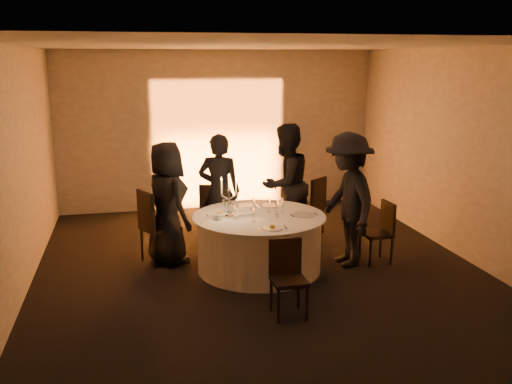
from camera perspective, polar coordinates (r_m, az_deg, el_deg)
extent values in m
plane|color=black|center=(7.94, 0.32, -7.72)|extent=(7.00, 7.00, 0.00)
plane|color=silver|center=(7.42, 0.35, 14.47)|extent=(7.00, 7.00, 0.00)
plane|color=#9F9994|center=(10.94, -3.81, 6.18)|extent=(7.00, 0.00, 7.00)
plane|color=#9F9994|center=(4.30, 10.92, -5.21)|extent=(7.00, 0.00, 7.00)
plane|color=#9F9994|center=(7.47, -22.72, 1.86)|extent=(0.00, 7.00, 7.00)
plane|color=#9F9994|center=(8.70, 20.00, 3.58)|extent=(0.00, 7.00, 7.00)
cube|color=black|center=(10.92, -3.45, -1.58)|extent=(0.25, 0.12, 0.10)
cylinder|color=black|center=(7.94, 0.32, -7.62)|extent=(0.60, 0.60, 0.03)
cylinder|color=black|center=(7.81, 0.32, -5.15)|extent=(0.20, 0.20, 0.75)
cylinder|color=white|center=(7.81, 0.32, -5.15)|extent=(1.68, 1.68, 0.75)
cylinder|color=white|center=(7.70, 0.33, -2.43)|extent=(1.80, 1.80, 0.02)
cube|color=black|center=(8.18, -9.56, -3.53)|extent=(0.61, 0.61, 0.05)
cube|color=black|center=(8.02, -10.95, -1.82)|extent=(0.23, 0.43, 0.53)
cylinder|color=black|center=(8.19, -7.61, -5.35)|extent=(0.04, 0.04, 0.49)
cylinder|color=black|center=(8.52, -8.96, -4.65)|extent=(0.04, 0.04, 0.49)
cylinder|color=black|center=(8.01, -10.06, -5.87)|extent=(0.04, 0.04, 0.49)
cylinder|color=black|center=(8.34, -11.34, -5.13)|extent=(0.04, 0.04, 0.49)
cube|color=black|center=(8.94, -4.08, -2.19)|extent=(0.53, 0.53, 0.05)
cube|color=black|center=(8.69, -4.30, -0.85)|extent=(0.42, 0.17, 0.49)
cylinder|color=black|center=(9.15, -2.75, -3.36)|extent=(0.04, 0.04, 0.46)
cylinder|color=black|center=(9.21, -5.01, -3.29)|extent=(0.04, 0.04, 0.46)
cylinder|color=black|center=(8.81, -3.06, -4.03)|extent=(0.04, 0.04, 0.46)
cylinder|color=black|center=(8.86, -5.41, -3.96)|extent=(0.04, 0.04, 0.46)
cube|color=black|center=(9.40, 5.26, -1.46)|extent=(0.59, 0.59, 0.05)
cube|color=black|center=(9.24, 6.28, -0.08)|extent=(0.35, 0.30, 0.48)
cylinder|color=black|center=(9.71, 4.92, -2.43)|extent=(0.04, 0.04, 0.45)
cylinder|color=black|center=(9.42, 3.70, -2.90)|extent=(0.04, 0.04, 0.45)
cylinder|color=black|center=(9.52, 6.73, -2.79)|extent=(0.04, 0.04, 0.45)
cylinder|color=black|center=(9.23, 5.55, -3.28)|extent=(0.04, 0.04, 0.45)
cube|color=black|center=(8.25, 11.91, -4.12)|extent=(0.40, 0.40, 0.05)
cube|color=black|center=(8.27, 13.06, -2.44)|extent=(0.06, 0.38, 0.44)
cylinder|color=black|center=(8.39, 10.33, -5.30)|extent=(0.04, 0.04, 0.41)
cylinder|color=black|center=(8.11, 11.33, -6.00)|extent=(0.04, 0.04, 0.41)
cylinder|color=black|center=(8.53, 12.33, -5.08)|extent=(0.04, 0.04, 0.41)
cylinder|color=black|center=(8.26, 13.38, -5.75)|extent=(0.04, 0.04, 0.41)
cube|color=black|center=(6.45, 3.32, -8.89)|extent=(0.38, 0.38, 0.05)
cube|color=black|center=(6.52, 2.93, -6.42)|extent=(0.38, 0.04, 0.43)
cylinder|color=black|center=(6.35, 2.27, -11.33)|extent=(0.04, 0.04, 0.41)
cylinder|color=black|center=(6.43, 5.12, -11.03)|extent=(0.04, 0.04, 0.41)
cylinder|color=black|center=(6.63, 1.53, -10.19)|extent=(0.04, 0.04, 0.41)
cylinder|color=black|center=(6.72, 4.26, -9.93)|extent=(0.04, 0.04, 0.41)
imported|color=black|center=(8.05, -8.87, -1.12)|extent=(0.86, 1.00, 1.73)
imported|color=black|center=(8.64, -3.69, 0.08)|extent=(0.74, 0.60, 1.75)
imported|color=black|center=(8.81, 2.96, 0.77)|extent=(1.15, 1.09, 1.88)
imported|color=black|center=(7.96, 9.17, -0.78)|extent=(0.75, 1.24, 1.87)
cylinder|color=white|center=(7.74, -3.64, -2.25)|extent=(0.25, 0.25, 0.01)
cube|color=silver|center=(7.72, -4.89, -2.33)|extent=(0.01, 0.17, 0.01)
cube|color=silver|center=(7.77, -2.41, -2.19)|extent=(0.02, 0.17, 0.01)
sphere|color=gold|center=(7.73, -3.65, -1.95)|extent=(0.07, 0.07, 0.07)
cylinder|color=white|center=(8.18, -1.17, -1.37)|extent=(0.25, 0.25, 0.01)
cube|color=silver|center=(8.15, -2.34, -1.44)|extent=(0.02, 0.17, 0.01)
cube|color=silver|center=(8.22, -0.01, -1.31)|extent=(0.01, 0.17, 0.01)
cylinder|color=white|center=(8.20, 1.37, -1.34)|extent=(0.25, 0.25, 0.01)
cube|color=silver|center=(8.16, 0.21, -1.41)|extent=(0.02, 0.17, 0.01)
cube|color=silver|center=(8.24, 2.52, -1.28)|extent=(0.02, 0.17, 0.01)
cylinder|color=white|center=(7.73, 4.83, -2.29)|extent=(0.30, 0.30, 0.01)
cube|color=silver|center=(7.68, 3.62, -2.37)|extent=(0.02, 0.17, 0.01)
cube|color=silver|center=(7.78, 6.03, -2.22)|extent=(0.01, 0.17, 0.01)
cylinder|color=white|center=(7.11, 1.64, -3.64)|extent=(0.26, 0.26, 0.01)
cube|color=silver|center=(7.07, 0.31, -3.74)|extent=(0.02, 0.17, 0.01)
cube|color=silver|center=(7.15, 2.97, -3.56)|extent=(0.02, 0.17, 0.01)
sphere|color=gold|center=(7.10, 1.65, -3.32)|extent=(0.07, 0.07, 0.07)
cylinder|color=white|center=(7.52, -3.83, -2.75)|extent=(0.11, 0.11, 0.01)
cylinder|color=white|center=(7.51, -3.83, -2.50)|extent=(0.07, 0.07, 0.06)
cylinder|color=silver|center=(7.63, -2.69, -2.45)|extent=(0.12, 0.12, 0.02)
sphere|color=silver|center=(7.61, -2.70, -2.05)|extent=(0.06, 0.06, 0.06)
cylinder|color=silver|center=(7.58, -2.71, -1.18)|extent=(0.02, 0.02, 0.31)
cylinder|color=silver|center=(7.54, -2.72, 0.07)|extent=(0.05, 0.05, 0.03)
cylinder|color=silver|center=(7.52, -2.73, 0.85)|extent=(0.02, 0.02, 0.20)
cone|color=yellow|center=(7.49, -2.74, 1.74)|extent=(0.02, 0.02, 0.03)
cylinder|color=silver|center=(7.55, -3.09, -0.53)|extent=(0.11, 0.02, 0.08)
cylinder|color=silver|center=(7.54, -3.47, -0.31)|extent=(0.05, 0.05, 0.03)
cylinder|color=silver|center=(7.51, -3.48, 0.47)|extent=(0.02, 0.02, 0.20)
cone|color=yellow|center=(7.49, -3.50, 1.36)|extent=(0.02, 0.02, 0.03)
cylinder|color=silver|center=(7.57, -2.34, -0.49)|extent=(0.11, 0.02, 0.08)
cylinder|color=silver|center=(7.57, -1.96, -0.23)|extent=(0.05, 0.05, 0.03)
cylinder|color=silver|center=(7.55, -1.97, 0.55)|extent=(0.02, 0.02, 0.20)
cone|color=yellow|center=(7.52, -1.98, 1.44)|extent=(0.02, 0.02, 0.03)
cylinder|color=silver|center=(7.93, -0.19, -1.87)|extent=(0.06, 0.06, 0.01)
cylinder|color=silver|center=(7.92, -0.19, -1.51)|extent=(0.01, 0.01, 0.10)
cone|color=silver|center=(7.89, -0.19, -0.88)|extent=(0.07, 0.07, 0.09)
cylinder|color=silver|center=(7.61, 2.16, -2.53)|extent=(0.06, 0.06, 0.01)
cylinder|color=silver|center=(7.60, 2.16, -2.15)|extent=(0.01, 0.01, 0.10)
cone|color=silver|center=(7.58, 2.17, -1.49)|extent=(0.07, 0.07, 0.09)
cylinder|color=silver|center=(7.89, 1.30, -1.96)|extent=(0.06, 0.06, 0.01)
cylinder|color=silver|center=(7.87, 1.31, -1.60)|extent=(0.01, 0.01, 0.10)
cone|color=silver|center=(7.85, 1.31, -0.96)|extent=(0.07, 0.07, 0.09)
cylinder|color=silver|center=(7.89, 2.54, -1.97)|extent=(0.06, 0.06, 0.01)
cylinder|color=silver|center=(7.87, 2.54, -1.61)|extent=(0.01, 0.01, 0.10)
cone|color=silver|center=(7.85, 2.55, -0.97)|extent=(0.07, 0.07, 0.09)
cylinder|color=silver|center=(7.41, -0.25, -2.96)|extent=(0.06, 0.06, 0.01)
cylinder|color=silver|center=(7.40, -0.25, -2.57)|extent=(0.01, 0.01, 0.10)
cone|color=silver|center=(7.37, -0.25, -1.90)|extent=(0.07, 0.07, 0.09)
cylinder|color=silver|center=(7.56, -2.09, -2.65)|extent=(0.06, 0.06, 0.01)
cylinder|color=silver|center=(7.54, -2.10, -2.27)|extent=(0.01, 0.01, 0.10)
cone|color=silver|center=(7.52, -2.10, -1.61)|extent=(0.07, 0.07, 0.09)
cylinder|color=silver|center=(7.75, 2.11, -2.25)|extent=(0.06, 0.06, 0.01)
cylinder|color=silver|center=(7.73, 2.11, -1.88)|extent=(0.01, 0.01, 0.10)
cone|color=silver|center=(7.71, 2.12, -1.23)|extent=(0.07, 0.07, 0.09)
cylinder|color=silver|center=(7.83, -3.15, -2.09)|extent=(0.06, 0.06, 0.01)
cylinder|color=silver|center=(7.82, -3.15, -1.72)|extent=(0.01, 0.01, 0.10)
cone|color=silver|center=(7.79, -3.16, -1.08)|extent=(0.07, 0.07, 0.09)
cylinder|color=silver|center=(7.77, -2.62, -2.21)|extent=(0.06, 0.06, 0.01)
cylinder|color=silver|center=(7.76, -2.62, -1.84)|extent=(0.01, 0.01, 0.10)
cone|color=silver|center=(7.73, -2.63, -1.19)|extent=(0.07, 0.07, 0.09)
cylinder|color=silver|center=(7.99, -2.58, -1.45)|extent=(0.07, 0.07, 0.09)
cylinder|color=silver|center=(7.86, -2.37, -1.70)|extent=(0.07, 0.07, 0.09)
cylinder|color=silver|center=(7.67, -1.43, -2.07)|extent=(0.07, 0.07, 0.09)
cylinder|color=silver|center=(7.75, -0.41, -1.91)|extent=(0.07, 0.07, 0.09)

